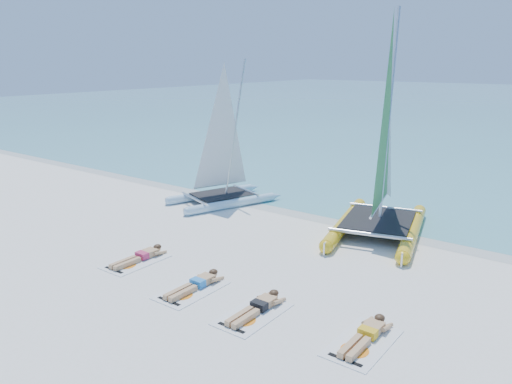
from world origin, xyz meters
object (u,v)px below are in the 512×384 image
at_px(catamaran_yellow, 385,160).
at_px(sunbather_d, 367,334).
at_px(towel_a, 136,262).
at_px(sunbather_a, 141,256).
at_px(sunbather_b, 197,283).
at_px(sunbather_c, 258,306).
at_px(towel_c, 253,314).
at_px(towel_b, 191,290).
at_px(catamaran_blue, 223,160).
at_px(towel_d, 362,343).

xyz_separation_m(catamaran_yellow, sunbather_d, (2.60, -6.69, -2.20)).
relative_size(towel_a, sunbather_a, 1.07).
relative_size(sunbather_b, sunbather_c, 1.00).
xyz_separation_m(sunbather_a, towel_c, (4.43, -0.60, -0.11)).
distance_m(sunbather_b, towel_c, 1.95).
bearing_deg(towel_c, towel_b, 178.71).
xyz_separation_m(towel_b, sunbather_b, (0.00, 0.19, 0.11)).
bearing_deg(sunbather_d, catamaran_yellow, 111.22).
relative_size(catamaran_blue, sunbather_d, 3.31).
xyz_separation_m(sunbather_c, sunbather_d, (2.45, 0.39, 0.00)).
xyz_separation_m(towel_c, towel_d, (2.45, 0.39, 0.00)).
bearing_deg(catamaran_blue, sunbather_c, -24.19).
distance_m(catamaran_yellow, towel_d, 7.71).
xyz_separation_m(towel_b, towel_c, (1.93, -0.04, 0.00)).
distance_m(sunbather_c, towel_d, 2.46).
bearing_deg(sunbather_d, towel_b, -173.01).
xyz_separation_m(catamaran_blue, towel_c, (6.41, -6.48, -1.69)).
height_order(catamaran_blue, towel_c, catamaran_blue).
bearing_deg(sunbather_a, sunbather_d, -0.15).
height_order(towel_a, sunbather_a, sunbather_a).
relative_size(catamaran_yellow, towel_d, 3.99).
bearing_deg(towel_b, catamaran_blue, 124.81).
bearing_deg(catamaran_yellow, towel_a, -135.93).
xyz_separation_m(catamaran_blue, sunbather_a, (1.98, -5.89, -1.59)).
xyz_separation_m(catamaran_yellow, sunbather_b, (-1.78, -7.04, -2.20)).
bearing_deg(towel_d, towel_a, 179.85).
distance_m(towel_b, sunbather_d, 4.41).
bearing_deg(sunbather_c, sunbather_a, 174.75).
relative_size(catamaran_blue, sunbather_b, 3.31).
bearing_deg(sunbather_d, sunbather_a, 179.85).
distance_m(catamaran_blue, towel_c, 9.27).
relative_size(catamaran_blue, towel_d, 3.09).
relative_size(catamaran_blue, sunbather_a, 3.31).
bearing_deg(towel_c, towel_a, 174.75).
bearing_deg(towel_d, sunbather_d, 90.00).
height_order(catamaran_blue, towel_d, catamaran_blue).
distance_m(towel_a, sunbather_c, 4.43).
height_order(catamaran_blue, sunbather_d, catamaran_blue).
height_order(towel_a, towel_b, same).
xyz_separation_m(sunbather_b, towel_d, (4.38, 0.15, -0.11)).
height_order(towel_a, sunbather_d, sunbather_d).
relative_size(catamaran_yellow, towel_a, 3.99).
distance_m(towel_c, towel_d, 2.48).
bearing_deg(towel_a, towel_d, -0.15).
bearing_deg(sunbather_b, sunbather_a, 171.73).
height_order(towel_a, sunbather_b, sunbather_b).
bearing_deg(towel_b, catamaran_yellow, 76.17).
xyz_separation_m(sunbather_b, towel_c, (1.93, -0.24, -0.11)).
bearing_deg(towel_b, sunbather_d, 6.99).
bearing_deg(sunbather_b, towel_a, 176.08).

